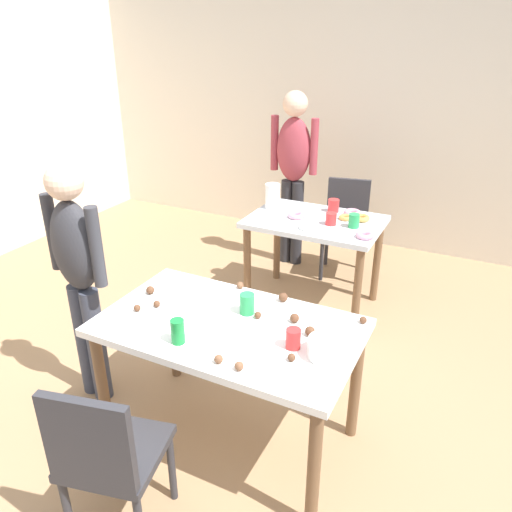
# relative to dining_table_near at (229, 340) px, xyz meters

# --- Properties ---
(ground_plane) EXTENTS (6.40, 6.40, 0.00)m
(ground_plane) POSITION_rel_dining_table_near_xyz_m (-0.14, -0.02, -0.65)
(ground_plane) COLOR #9E7A56
(wall_back) EXTENTS (6.40, 0.10, 2.60)m
(wall_back) POSITION_rel_dining_table_near_xyz_m (-0.14, 3.18, 0.65)
(wall_back) COLOR beige
(wall_back) RESTS_ON ground_plane
(dining_table_near) EXTENTS (1.32, 0.77, 0.75)m
(dining_table_near) POSITION_rel_dining_table_near_xyz_m (0.00, 0.00, 0.00)
(dining_table_near) COLOR white
(dining_table_near) RESTS_ON ground_plane
(dining_table_far) EXTENTS (1.02, 0.70, 0.75)m
(dining_table_far) POSITION_rel_dining_table_near_xyz_m (-0.13, 1.62, -0.02)
(dining_table_far) COLOR silver
(dining_table_far) RESTS_ON ground_plane
(chair_near_table) EXTENTS (0.48, 0.48, 0.87)m
(chair_near_table) POSITION_rel_dining_table_near_xyz_m (-0.17, -0.76, -0.16)
(chair_near_table) COLOR #2D2D33
(chair_near_table) RESTS_ON ground_plane
(chair_far_table) EXTENTS (0.47, 0.47, 0.87)m
(chair_far_table) POSITION_rel_dining_table_near_xyz_m (-0.08, 2.32, -0.16)
(chair_far_table) COLOR #2D2D33
(chair_far_table) RESTS_ON ground_plane
(person_girl_near) EXTENTS (0.46, 0.25, 1.49)m
(person_girl_near) POSITION_rel_dining_table_near_xyz_m (-0.94, -0.05, 0.23)
(person_girl_near) COLOR #383D4C
(person_girl_near) RESTS_ON ground_plane
(person_adult_far) EXTENTS (0.45, 0.22, 1.62)m
(person_adult_far) POSITION_rel_dining_table_near_xyz_m (-0.60, 2.29, 0.33)
(person_adult_far) COLOR #28282D
(person_adult_far) RESTS_ON ground_plane
(mixing_bowl) EXTENTS (0.20, 0.20, 0.08)m
(mixing_bowl) POSITION_rel_dining_table_near_xyz_m (0.54, -0.03, 0.14)
(mixing_bowl) COLOR white
(mixing_bowl) RESTS_ON dining_table_near
(soda_can) EXTENTS (0.07, 0.07, 0.12)m
(soda_can) POSITION_rel_dining_table_near_xyz_m (-0.14, -0.25, 0.16)
(soda_can) COLOR #198438
(soda_can) RESTS_ON dining_table_near
(fork_near) EXTENTS (0.17, 0.02, 0.01)m
(fork_near) POSITION_rel_dining_table_near_xyz_m (-0.32, 0.21, 0.10)
(fork_near) COLOR silver
(fork_near) RESTS_ON dining_table_near
(cup_near_0) EXTENTS (0.07, 0.07, 0.10)m
(cup_near_0) POSITION_rel_dining_table_near_xyz_m (0.37, -0.04, 0.14)
(cup_near_0) COLOR red
(cup_near_0) RESTS_ON dining_table_near
(cup_near_1) EXTENTS (0.08, 0.08, 0.11)m
(cup_near_1) POSITION_rel_dining_table_near_xyz_m (0.04, 0.14, 0.15)
(cup_near_1) COLOR green
(cup_near_1) RESTS_ON dining_table_near
(cake_ball_0) EXTENTS (0.04, 0.04, 0.04)m
(cake_ball_0) POSITION_rel_dining_table_near_xyz_m (0.61, 0.31, 0.11)
(cake_ball_0) COLOR brown
(cake_ball_0) RESTS_ON dining_table_near
(cake_ball_1) EXTENTS (0.05, 0.05, 0.05)m
(cake_ball_1) POSITION_rel_dining_table_near_xyz_m (0.16, 0.34, 0.12)
(cake_ball_1) COLOR brown
(cake_ball_1) RESTS_ON dining_table_near
(cake_ball_2) EXTENTS (0.04, 0.04, 0.04)m
(cake_ball_2) POSITION_rel_dining_table_near_xyz_m (0.12, -0.30, 0.12)
(cake_ball_2) COLOR brown
(cake_ball_2) RESTS_ON dining_table_near
(cake_ball_3) EXTENTS (0.04, 0.04, 0.04)m
(cake_ball_3) POSITION_rel_dining_table_near_xyz_m (-0.50, -0.10, 0.11)
(cake_ball_3) COLOR brown
(cake_ball_3) RESTS_ON dining_table_near
(cake_ball_4) EXTENTS (0.05, 0.05, 0.05)m
(cake_ball_4) POSITION_rel_dining_table_near_xyz_m (-0.55, 0.08, 0.12)
(cake_ball_4) COLOR brown
(cake_ball_4) RESTS_ON dining_table_near
(cake_ball_5) EXTENTS (0.05, 0.05, 0.05)m
(cake_ball_5) POSITION_rel_dining_table_near_xyz_m (0.29, 0.17, 0.12)
(cake_ball_5) COLOR brown
(cake_ball_5) RESTS_ON dining_table_near
(cake_ball_6) EXTENTS (0.04, 0.04, 0.04)m
(cake_ball_6) POSITION_rel_dining_table_near_xyz_m (0.40, -0.14, 0.11)
(cake_ball_6) COLOR brown
(cake_ball_6) RESTS_ON dining_table_near
(cake_ball_7) EXTENTS (0.04, 0.04, 0.04)m
(cake_ball_7) POSITION_rel_dining_table_near_xyz_m (0.11, 0.12, 0.11)
(cake_ball_7) COLOR brown
(cake_ball_7) RESTS_ON dining_table_near
(cake_ball_8) EXTENTS (0.05, 0.05, 0.05)m
(cake_ball_8) POSITION_rel_dining_table_near_xyz_m (0.41, 0.09, 0.12)
(cake_ball_8) COLOR brown
(cake_ball_8) RESTS_ON dining_table_near
(cake_ball_9) EXTENTS (0.04, 0.04, 0.04)m
(cake_ball_9) POSITION_rel_dining_table_near_xyz_m (0.22, -0.30, 0.12)
(cake_ball_9) COLOR brown
(cake_ball_9) RESTS_ON dining_table_near
(cake_ball_10) EXTENTS (0.04, 0.04, 0.04)m
(cake_ball_10) POSITION_rel_dining_table_near_xyz_m (-0.43, -0.02, 0.11)
(cake_ball_10) COLOR brown
(cake_ball_10) RESTS_ON dining_table_near
(cake_ball_11) EXTENTS (0.04, 0.04, 0.04)m
(cake_ball_11) POSITION_rel_dining_table_near_xyz_m (-0.13, 0.36, 0.12)
(cake_ball_11) COLOR brown
(cake_ball_11) RESTS_ON dining_table_near
(pitcher_far) EXTENTS (0.12, 0.12, 0.20)m
(pitcher_far) POSITION_rel_dining_table_near_xyz_m (-0.54, 1.71, 0.20)
(pitcher_far) COLOR white
(pitcher_far) RESTS_ON dining_table_far
(cup_far_0) EXTENTS (0.08, 0.08, 0.10)m
(cup_far_0) POSITION_rel_dining_table_near_xyz_m (0.19, 1.58, 0.15)
(cup_far_0) COLOR green
(cup_far_0) RESTS_ON dining_table_far
(cup_far_1) EXTENTS (0.08, 0.08, 0.09)m
(cup_far_1) POSITION_rel_dining_table_near_xyz_m (0.01, 1.56, 0.14)
(cup_far_1) COLOR red
(cup_far_1) RESTS_ON dining_table_far
(cup_far_2) EXTENTS (0.09, 0.09, 0.10)m
(cup_far_2) POSITION_rel_dining_table_near_xyz_m (-0.06, 1.85, 0.15)
(cup_far_2) COLOR red
(cup_far_2) RESTS_ON dining_table_far
(donut_far_0) EXTENTS (0.11, 0.11, 0.03)m
(donut_far_0) POSITION_rel_dining_table_near_xyz_m (0.08, 1.72, 0.11)
(donut_far_0) COLOR gold
(donut_far_0) RESTS_ON dining_table_far
(donut_far_1) EXTENTS (0.11, 0.11, 0.03)m
(donut_far_1) POSITION_rel_dining_table_near_xyz_m (-0.12, 1.40, 0.11)
(donut_far_1) COLOR white
(donut_far_1) RESTS_ON dining_table_far
(donut_far_2) EXTENTS (0.14, 0.14, 0.04)m
(donut_far_2) POSITION_rel_dining_table_near_xyz_m (-0.28, 1.58, 0.12)
(donut_far_2) COLOR pink
(donut_far_2) RESTS_ON dining_table_far
(donut_far_3) EXTENTS (0.13, 0.13, 0.04)m
(donut_far_3) POSITION_rel_dining_table_near_xyz_m (0.32, 1.42, 0.11)
(donut_far_3) COLOR pink
(donut_far_3) RESTS_ON dining_table_far
(donut_far_4) EXTENTS (0.14, 0.14, 0.04)m
(donut_far_4) POSITION_rel_dining_table_near_xyz_m (0.10, 1.84, 0.12)
(donut_far_4) COLOR pink
(donut_far_4) RESTS_ON dining_table_far
(donut_far_5) EXTENTS (0.14, 0.14, 0.04)m
(donut_far_5) POSITION_rel_dining_table_near_xyz_m (0.19, 1.75, 0.12)
(donut_far_5) COLOR gold
(donut_far_5) RESTS_ON dining_table_far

